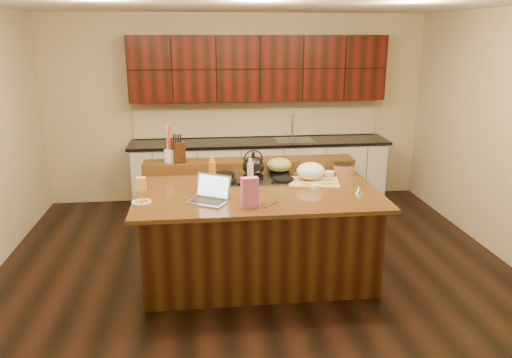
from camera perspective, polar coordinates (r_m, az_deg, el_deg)
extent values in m
cube|color=black|center=(5.40, 0.06, -10.43)|extent=(5.50, 5.00, 0.01)
cube|color=silver|center=(4.83, 0.07, 19.63)|extent=(5.50, 5.00, 0.01)
cube|color=#C5B289|center=(7.39, -2.20, 7.97)|extent=(5.50, 0.01, 2.70)
cube|color=#C5B289|center=(2.59, 6.56, -8.49)|extent=(5.50, 0.01, 2.70)
cube|color=black|center=(5.21, 0.06, -6.07)|extent=(2.22, 1.42, 0.88)
cube|color=black|center=(5.06, 0.06, -1.25)|extent=(2.40, 1.60, 0.04)
cube|color=black|center=(5.70, -0.75, 1.64)|extent=(2.40, 0.30, 0.12)
cube|color=gray|center=(5.33, -0.31, -0.02)|extent=(0.92, 0.52, 0.02)
cylinder|color=black|center=(5.43, -3.61, 0.49)|extent=(0.22, 0.22, 0.03)
cylinder|color=black|center=(5.49, 2.66, 0.69)|extent=(0.22, 0.22, 0.03)
cylinder|color=black|center=(5.18, -3.45, -0.29)|extent=(0.22, 0.22, 0.03)
cylinder|color=black|center=(5.24, 3.11, -0.08)|extent=(0.22, 0.22, 0.03)
cylinder|color=black|center=(5.33, -0.31, 0.21)|extent=(0.22, 0.22, 0.03)
cube|color=silver|center=(7.28, 0.44, 0.61)|extent=(3.60, 0.62, 0.90)
cube|color=black|center=(7.17, 0.45, 4.23)|extent=(3.70, 0.66, 0.04)
cube|color=gray|center=(7.24, 4.39, 4.43)|extent=(0.55, 0.42, 0.01)
cylinder|color=gray|center=(7.38, 4.16, 6.12)|extent=(0.02, 0.02, 0.36)
cube|color=black|center=(7.17, 0.32, 12.55)|extent=(3.60, 0.34, 0.90)
cube|color=#C5B289|center=(7.42, 0.16, 6.84)|extent=(3.60, 0.03, 0.50)
ellipsoid|color=black|center=(5.29, -0.31, 1.49)|extent=(0.29, 0.29, 0.21)
ellipsoid|color=olive|center=(5.47, 2.67, 1.63)|extent=(0.30, 0.30, 0.15)
cube|color=#B7B7BC|center=(4.63, -5.56, -2.64)|extent=(0.42, 0.38, 0.02)
cube|color=black|center=(4.63, -5.56, -2.52)|extent=(0.33, 0.27, 0.00)
cube|color=#B7B7BC|center=(4.69, -4.88, -0.79)|extent=(0.34, 0.24, 0.22)
cube|color=silver|center=(4.69, -4.92, -0.81)|extent=(0.30, 0.21, 0.19)
cylinder|color=orange|center=(5.05, -5.02, 0.51)|extent=(0.08, 0.08, 0.27)
cylinder|color=silver|center=(5.05, -0.66, 0.46)|extent=(0.08, 0.08, 0.25)
cube|color=tan|center=(5.22, 6.61, -0.41)|extent=(0.57, 0.46, 0.02)
ellipsoid|color=white|center=(5.26, 6.27, 0.90)|extent=(0.30, 0.30, 0.18)
cube|color=#EDD872|center=(5.08, 5.91, -0.55)|extent=(0.11, 0.03, 0.03)
cube|color=#EDD872|center=(5.11, 7.13, -0.51)|extent=(0.11, 0.03, 0.03)
cube|color=#EDD872|center=(5.14, 8.34, -0.46)|extent=(0.11, 0.03, 0.03)
cylinder|color=gray|center=(5.23, 7.86, -0.24)|extent=(0.20, 0.08, 0.01)
cylinder|color=white|center=(5.06, 6.83, -0.86)|extent=(0.13, 0.13, 0.04)
cylinder|color=white|center=(5.28, 6.83, -0.12)|extent=(0.13, 0.13, 0.04)
cylinder|color=white|center=(5.55, 8.43, 0.66)|extent=(0.13, 0.13, 0.04)
cylinder|color=#996B3F|center=(5.65, 10.03, 1.08)|extent=(0.30, 0.30, 0.09)
cone|color=silver|center=(4.97, 11.70, -1.24)|extent=(0.09, 0.09, 0.07)
cube|color=#CA5F9B|center=(4.45, -0.72, -1.56)|extent=(0.16, 0.10, 0.28)
cylinder|color=white|center=(4.74, -12.93, -2.58)|extent=(0.22, 0.22, 0.01)
cube|color=#F2AE55|center=(5.09, -12.98, -0.54)|extent=(0.10, 0.07, 0.13)
cylinder|color=white|center=(5.65, -9.85, 2.63)|extent=(0.13, 0.13, 0.14)
cube|color=black|center=(5.64, -8.92, 3.12)|extent=(0.18, 0.22, 0.23)
ellipsoid|color=red|center=(4.48, 1.10, -3.20)|extent=(0.02, 0.02, 0.02)
ellipsoid|color=#198C26|center=(4.64, 0.02, -2.49)|extent=(0.02, 0.02, 0.02)
ellipsoid|color=red|center=(4.62, 2.44, -2.62)|extent=(0.02, 0.02, 0.02)
ellipsoid|color=#198C26|center=(4.54, 1.67, -2.97)|extent=(0.02, 0.02, 0.02)
ellipsoid|color=red|center=(4.58, 1.08, -2.76)|extent=(0.02, 0.02, 0.02)
ellipsoid|color=#198C26|center=(4.51, -0.31, -3.07)|extent=(0.02, 0.02, 0.02)
ellipsoid|color=red|center=(4.57, 2.13, -2.84)|extent=(0.02, 0.02, 0.02)
ellipsoid|color=#198C26|center=(4.54, 0.72, -2.92)|extent=(0.02, 0.02, 0.02)
ellipsoid|color=red|center=(4.66, -1.52, -2.45)|extent=(0.02, 0.02, 0.02)
ellipsoid|color=#198C26|center=(4.50, 0.13, -3.11)|extent=(0.02, 0.02, 0.02)
ellipsoid|color=red|center=(4.61, 0.73, -2.66)|extent=(0.02, 0.02, 0.02)
ellipsoid|color=#198C26|center=(4.61, 1.97, -2.66)|extent=(0.02, 0.02, 0.02)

